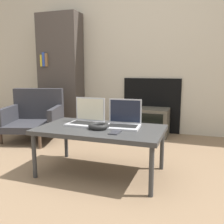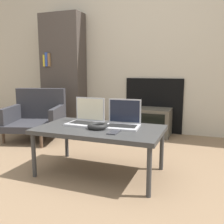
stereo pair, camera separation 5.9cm
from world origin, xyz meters
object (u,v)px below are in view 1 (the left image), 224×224
(laptop_right, at_px, (123,121))
(headphones, at_px, (99,126))
(phone, at_px, (115,132))
(tv, at_px, (148,122))
(armchair, at_px, (35,115))
(laptop_left, at_px, (87,118))

(laptop_right, xyz_separation_m, headphones, (-0.18, -0.14, -0.03))
(headphones, xyz_separation_m, phone, (0.18, -0.09, -0.02))
(tv, bearing_deg, armchair, -154.28)
(laptop_left, distance_m, headphones, 0.23)
(armchair, bearing_deg, tv, 8.96)
(headphones, xyz_separation_m, armchair, (-1.23, 0.80, -0.12))
(laptop_right, height_order, headphones, laptop_right)
(headphones, distance_m, armchair, 1.47)
(laptop_right, relative_size, armchair, 0.38)
(laptop_right, height_order, tv, laptop_right)
(headphones, bearing_deg, armchair, 146.74)
(headphones, relative_size, armchair, 0.22)
(tv, bearing_deg, laptop_right, -88.71)
(phone, height_order, tv, phone)
(laptop_right, distance_m, headphones, 0.23)
(laptop_left, bearing_deg, phone, -30.45)
(phone, relative_size, tv, 0.28)
(headphones, xyz_separation_m, tv, (0.15, 1.47, -0.24))
(tv, relative_size, armchair, 0.67)
(laptop_right, xyz_separation_m, phone, (0.00, -0.23, -0.05))
(laptop_right, bearing_deg, armchair, 149.96)
(laptop_left, height_order, phone, laptop_left)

